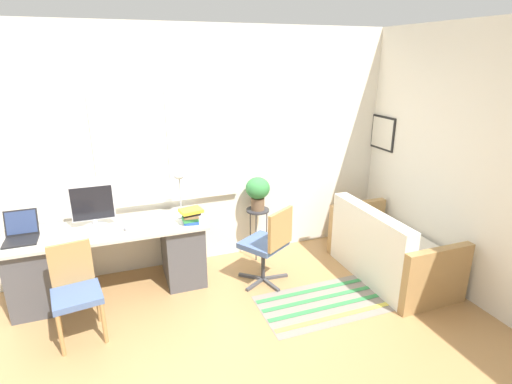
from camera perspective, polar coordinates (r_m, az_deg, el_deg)
The scene contains 16 objects.
ground_plane at distance 4.39m, azimuth -8.91°, elevation -14.00°, with size 14.00×14.00×0.00m, color tan.
wall_back_with_window at distance 4.55m, azimuth -11.75°, elevation 5.66°, with size 9.00×0.12×2.70m.
wall_right_with_picture at distance 5.01m, azimuth 21.36°, elevation 5.87°, with size 0.08×9.00×2.70m.
desk at distance 4.44m, azimuth -19.87°, elevation -8.84°, with size 1.94×0.67×0.72m.
laptop at distance 4.37m, azimuth -30.54°, elevation -5.21°, with size 0.29×0.32×0.26m.
monitor at distance 4.33m, azimuth -22.28°, elevation -1.89°, with size 0.42×0.20×0.43m.
keyboard at distance 4.20m, azimuth -22.10°, elevation -5.56°, with size 0.38×0.13×0.02m.
mouse at distance 4.20m, azimuth -18.21°, elevation -4.98°, with size 0.03×0.06×0.03m.
desk_lamp at distance 4.30m, azimuth -10.85°, elevation 0.80°, with size 0.16×0.16×0.49m.
book_stack at distance 4.17m, azimuth -9.29°, elevation -3.31°, with size 0.25×0.21×0.16m.
desk_chair_wooden at distance 3.88m, azimuth -24.38°, elevation -12.53°, with size 0.44×0.45×0.84m.
office_chair_swivel at distance 4.29m, azimuth 1.77°, elevation -7.32°, with size 0.58×0.59×0.88m.
couch_loveseat at distance 4.75m, azimuth 18.28°, elevation -8.16°, with size 0.77×1.44×0.82m.
plant_stand at distance 4.82m, azimuth 0.25°, elevation -3.25°, with size 0.28×0.28×0.62m.
potted_plant at distance 4.71m, azimuth 0.25°, elevation 0.22°, with size 0.29×0.29×0.40m.
floor_rug_striped at distance 4.30m, azimuth 11.38°, elevation -14.89°, with size 1.59×0.72×0.01m.
Camera 1 is at (-0.65, -3.64, 2.37)m, focal length 28.00 mm.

